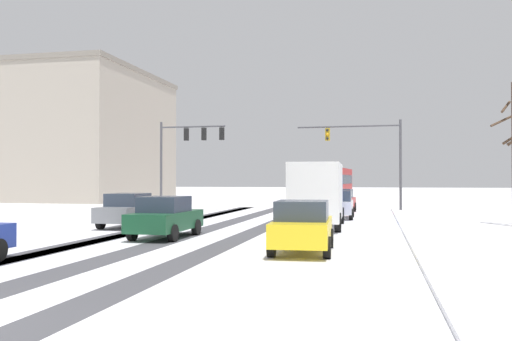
# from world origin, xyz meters

# --- Properties ---
(wheel_track_left_lane) EXTENTS (1.02, 38.62, 0.01)m
(wheel_track_left_lane) POSITION_xyz_m (1.69, 17.56, 0.00)
(wheel_track_left_lane) COLOR #4C4C51
(wheel_track_left_lane) RESTS_ON ground
(wheel_track_right_lane) EXTENTS (0.85, 38.62, 0.01)m
(wheel_track_right_lane) POSITION_xyz_m (-3.19, 17.56, 0.00)
(wheel_track_right_lane) COLOR #4C4C51
(wheel_track_right_lane) RESTS_ON ground
(wheel_track_center) EXTENTS (1.17, 38.62, 0.01)m
(wheel_track_center) POSITION_xyz_m (-3.44, 17.56, 0.00)
(wheel_track_center) COLOR #4C4C51
(wheel_track_center) RESTS_ON ground
(wheel_track_oncoming) EXTENTS (1.10, 38.62, 0.01)m
(wheel_track_oncoming) POSITION_xyz_m (-0.68, 17.56, 0.00)
(wheel_track_oncoming) COLOR #4C4C51
(wheel_track_oncoming) RESTS_ON ground
(sidewalk_kerb_right) EXTENTS (4.00, 38.62, 0.12)m
(sidewalk_kerb_right) POSITION_xyz_m (9.97, 15.80, 0.06)
(sidewalk_kerb_right) COLOR white
(sidewalk_kerb_right) RESTS_ON ground
(traffic_signal_near_right) EXTENTS (7.42, 0.39, 6.50)m
(traffic_signal_near_right) POSITION_xyz_m (6.46, 33.17, 4.51)
(traffic_signal_near_right) COLOR #47474C
(traffic_signal_near_right) RESTS_ON ground
(traffic_signal_near_left) EXTENTS (4.99, 0.42, 6.50)m
(traffic_signal_near_left) POSITION_xyz_m (-6.61, 31.10, 4.75)
(traffic_signal_near_left) COLOR #47474C
(traffic_signal_near_left) RESTS_ON ground
(car_red_lead) EXTENTS (2.00, 4.19, 1.62)m
(car_red_lead) POSITION_xyz_m (4.49, 31.27, 0.82)
(car_red_lead) COLOR red
(car_red_lead) RESTS_ON ground
(car_white_second) EXTENTS (1.89, 4.13, 1.62)m
(car_white_second) POSITION_xyz_m (4.67, 25.57, 0.82)
(car_white_second) COLOR silver
(car_white_second) RESTS_ON ground
(car_grey_third) EXTENTS (1.86, 4.11, 1.62)m
(car_grey_third) POSITION_xyz_m (-4.62, 17.41, 0.82)
(car_grey_third) COLOR slate
(car_grey_third) RESTS_ON ground
(car_dark_green_fourth) EXTENTS (1.89, 4.13, 1.62)m
(car_dark_green_fourth) POSITION_xyz_m (-1.17, 13.36, 0.82)
(car_dark_green_fourth) COLOR #194C2D
(car_dark_green_fourth) RESTS_ON ground
(car_yellow_cab_fifth) EXTENTS (1.98, 4.18, 1.62)m
(car_yellow_cab_fifth) POSITION_xyz_m (4.61, 10.25, 0.82)
(car_yellow_cab_fifth) COLOR yellow
(car_yellow_cab_fifth) RESTS_ON ground
(bus_oncoming) EXTENTS (3.07, 11.11, 3.38)m
(bus_oncoming) POSITION_xyz_m (2.75, 49.99, 1.99)
(bus_oncoming) COLOR #B21E1E
(bus_oncoming) RESTS_ON ground
(box_truck_delivery) EXTENTS (2.47, 7.46, 3.02)m
(box_truck_delivery) POSITION_xyz_m (4.17, 19.40, 1.63)
(box_truck_delivery) COLOR #233899
(box_truck_delivery) RESTS_ON ground
(office_building_far_left_block) EXTENTS (25.88, 20.18, 14.20)m
(office_building_far_left_block) POSITION_xyz_m (-30.76, 49.28, 7.11)
(office_building_far_left_block) COLOR #A89E8E
(office_building_far_left_block) RESTS_ON ground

